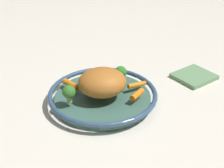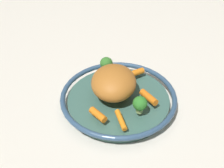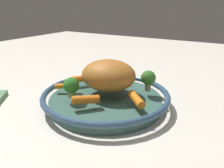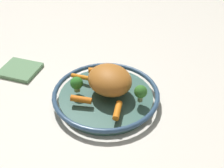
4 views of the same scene
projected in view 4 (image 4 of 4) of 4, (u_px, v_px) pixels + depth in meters
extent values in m
plane|color=silver|center=(106.00, 102.00, 0.98)|extent=(2.38, 2.38, 0.00)
cylinder|color=#3D665B|center=(106.00, 99.00, 0.97)|extent=(0.29, 0.29, 0.03)
torus|color=#324F6F|center=(106.00, 94.00, 0.96)|extent=(0.33, 0.33, 0.01)
ellipsoid|color=#B26927|center=(110.00, 80.00, 0.94)|extent=(0.16, 0.15, 0.08)
cylinder|color=orange|center=(80.00, 77.00, 1.01)|extent=(0.06, 0.05, 0.02)
cylinder|color=orange|center=(82.00, 100.00, 0.91)|extent=(0.06, 0.06, 0.02)
cylinder|color=orange|center=(97.00, 70.00, 1.03)|extent=(0.05, 0.06, 0.02)
cylinder|color=orange|center=(118.00, 111.00, 0.87)|extent=(0.06, 0.06, 0.02)
cylinder|color=#93AD66|center=(77.00, 89.00, 0.96)|extent=(0.02, 0.02, 0.01)
sphere|color=#2D7A28|center=(77.00, 83.00, 0.94)|extent=(0.04, 0.04, 0.04)
cylinder|color=#98A866|center=(140.00, 98.00, 0.92)|extent=(0.02, 0.02, 0.02)
sphere|color=#34742A|center=(141.00, 92.00, 0.90)|extent=(0.04, 0.04, 0.04)
cube|color=#669366|center=(20.00, 70.00, 1.11)|extent=(0.17, 0.17, 0.01)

